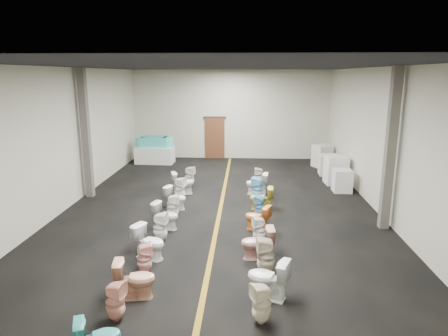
{
  "coord_description": "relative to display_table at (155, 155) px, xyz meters",
  "views": [
    {
      "loc": [
        0.8,
        -12.45,
        4.27
      ],
      "look_at": [
        0.06,
        1.0,
        1.1
      ],
      "focal_mm": 32.0,
      "sensor_mm": 36.0,
      "label": 1
    }
  ],
  "objects": [
    {
      "name": "floor",
      "position": [
        3.65,
        -6.57,
        -0.41
      ],
      "size": [
        16.0,
        16.0,
        0.0
      ],
      "primitive_type": "plane",
      "color": "black",
      "rests_on": "ground"
    },
    {
      "name": "ceiling",
      "position": [
        3.65,
        -6.57,
        4.09
      ],
      "size": [
        16.0,
        16.0,
        0.0
      ],
      "primitive_type": "plane",
      "rotation": [
        3.14,
        0.0,
        0.0
      ],
      "color": "black",
      "rests_on": "ground"
    },
    {
      "name": "wall_back",
      "position": [
        3.65,
        1.43,
        1.84
      ],
      "size": [
        10.0,
        0.0,
        10.0
      ],
      "primitive_type": "plane",
      "rotation": [
        1.57,
        0.0,
        0.0
      ],
      "color": "#B8B69D",
      "rests_on": "ground"
    },
    {
      "name": "wall_front",
      "position": [
        3.65,
        -14.57,
        1.84
      ],
      "size": [
        10.0,
        0.0,
        10.0
      ],
      "primitive_type": "plane",
      "rotation": [
        -1.57,
        0.0,
        0.0
      ],
      "color": "#B8B69D",
      "rests_on": "ground"
    },
    {
      "name": "wall_left",
      "position": [
        -1.35,
        -6.57,
        1.84
      ],
      "size": [
        0.0,
        16.0,
        16.0
      ],
      "primitive_type": "plane",
      "rotation": [
        1.57,
        0.0,
        1.57
      ],
      "color": "#B8B69D",
      "rests_on": "ground"
    },
    {
      "name": "wall_right",
      "position": [
        8.65,
        -6.57,
        1.84
      ],
      "size": [
        0.0,
        16.0,
        16.0
      ],
      "primitive_type": "plane",
      "rotation": [
        1.57,
        0.0,
        -1.57
      ],
      "color": "#B8B69D",
      "rests_on": "ground"
    },
    {
      "name": "aisle_stripe",
      "position": [
        3.65,
        -6.57,
        -0.4
      ],
      "size": [
        0.12,
        15.6,
        0.01
      ],
      "primitive_type": "cube",
      "color": "#8D6614",
      "rests_on": "floor"
    },
    {
      "name": "back_door",
      "position": [
        2.85,
        1.37,
        0.64
      ],
      "size": [
        1.0,
        0.1,
        2.1
      ],
      "primitive_type": "cube",
      "color": "#562D19",
      "rests_on": "floor"
    },
    {
      "name": "door_frame",
      "position": [
        2.85,
        1.38,
        1.71
      ],
      "size": [
        1.15,
        0.08,
        0.1
      ],
      "primitive_type": "cube",
      "color": "#331C11",
      "rests_on": "back_door"
    },
    {
      "name": "column_left",
      "position": [
        -1.1,
        -5.57,
        1.84
      ],
      "size": [
        0.25,
        0.25,
        4.5
      ],
      "primitive_type": "cube",
      "color": "#59544C",
      "rests_on": "floor"
    },
    {
      "name": "column_right",
      "position": [
        8.4,
        -8.07,
        1.84
      ],
      "size": [
        0.25,
        0.25,
        4.5
      ],
      "primitive_type": "cube",
      "color": "#59544C",
      "rests_on": "floor"
    },
    {
      "name": "display_table",
      "position": [
        0.0,
        0.0,
        0.0
      ],
      "size": [
        1.87,
        1.01,
        0.81
      ],
      "primitive_type": "cube",
      "rotation": [
        0.0,
        0.0,
        -0.05
      ],
      "color": "silver",
      "rests_on": "floor"
    },
    {
      "name": "bathtub",
      "position": [
        0.0,
        0.0,
        0.66
      ],
      "size": [
        1.86,
        0.7,
        0.55
      ],
      "rotation": [
        0.0,
        0.0,
        -0.04
      ],
      "color": "#44C4BC",
      "rests_on": "display_table"
    },
    {
      "name": "appliance_crate_a",
      "position": [
        8.05,
        -4.49,
        0.01
      ],
      "size": [
        0.65,
        0.65,
        0.84
      ],
      "primitive_type": "cube",
      "rotation": [
        0.0,
        0.0,
        -0.0
      ],
      "color": "silver",
      "rests_on": "floor"
    },
    {
      "name": "appliance_crate_b",
      "position": [
        8.05,
        -3.37,
        0.15
      ],
      "size": [
        0.87,
        0.87,
        1.12
      ],
      "primitive_type": "cube",
      "rotation": [
        0.0,
        0.0,
        0.07
      ],
      "color": "white",
      "rests_on": "floor"
    },
    {
      "name": "appliance_crate_c",
      "position": [
        8.05,
        -1.91,
        0.03
      ],
      "size": [
        0.81,
        0.81,
        0.88
      ],
      "primitive_type": "cube",
      "rotation": [
        0.0,
        0.0,
        -0.04
      ],
      "color": "silver",
      "rests_on": "floor"
    },
    {
      "name": "appliance_crate_d",
      "position": [
        8.05,
        -0.42,
        0.12
      ],
      "size": [
        0.98,
        0.98,
        1.05
      ],
      "primitive_type": "cube",
      "rotation": [
        0.0,
        0.0,
        0.43
      ],
      "color": "silver",
      "rests_on": "floor"
    },
    {
      "name": "toilet_left_1",
      "position": [
        2.19,
        -12.84,
        -0.03
      ],
      "size": [
        0.4,
        0.4,
        0.75
      ],
      "primitive_type": "imported",
      "rotation": [
        0.0,
        0.0,
        1.38
      ],
      "color": "#EAA58D",
      "rests_on": "floor"
    },
    {
      "name": "toilet_left_2",
      "position": [
        2.34,
        -12.08,
        -0.01
      ],
      "size": [
        0.85,
        0.57,
        0.8
      ],
      "primitive_type": "imported",
      "rotation": [
        0.0,
        0.0,
        1.74
      ],
      "color": "tan",
      "rests_on": "floor"
    },
    {
      "name": "toilet_left_3",
      "position": [
        2.28,
        -11.11,
        -0.05
      ],
      "size": [
        0.42,
        0.41,
        0.71
      ],
      "primitive_type": "imported",
      "rotation": [
        0.0,
        0.0,
        1.94
      ],
      "color": "#F7B1A7",
      "rests_on": "floor"
    },
    {
      "name": "toilet_left_4",
      "position": [
        2.21,
        -10.35,
        -0.0
      ],
      "size": [
        0.91,
        0.74,
        0.81
      ],
      "primitive_type": "imported",
      "rotation": [
        0.0,
        0.0,
        1.15
      ],
      "color": "white",
      "rests_on": "floor"
    },
    {
      "name": "toilet_left_5",
      "position": [
        2.26,
        -9.39,
        -0.0
      ],
      "size": [
        0.41,
        0.4,
        0.8
      ],
      "primitive_type": "imported",
      "rotation": [
        0.0,
        0.0,
        1.45
      ],
      "color": "white",
      "rests_on": "floor"
    },
    {
      "name": "toilet_left_6",
      "position": [
        2.22,
        -8.48,
        -0.02
      ],
      "size": [
        0.84,
        0.61,
        0.77
      ],
      "primitive_type": "imported",
      "rotation": [
        0.0,
        0.0,
        1.3
      ],
      "color": "silver",
      "rests_on": "floor"
    },
    {
      "name": "toilet_left_7",
      "position": [
        2.29,
        -7.73,
        -0.02
      ],
      "size": [
        0.36,
        0.36,
        0.77
      ],
      "primitive_type": "imported",
      "rotation": [
        0.0,
        0.0,
        1.59
      ],
      "color": "white",
      "rests_on": "floor"
    },
    {
      "name": "toilet_left_8",
      "position": [
        2.2,
        -6.75,
        -0.04
      ],
      "size": [
        0.82,
        0.64,
        0.74
      ],
      "primitive_type": "imported",
      "rotation": [
        0.0,
        0.0,
        1.21
      ],
      "color": "white",
      "rests_on": "floor"
    },
    {
      "name": "toilet_left_9",
      "position": [
        2.2,
        -5.91,
        0.01
      ],
      "size": [
        0.49,
        0.48,
        0.83
      ],
      "primitive_type": "imported",
      "rotation": [
        0.0,
        0.0,
        1.22
      ],
      "color": "white",
      "rests_on": "floor"
    },
    {
      "name": "toilet_left_10",
      "position": [
        2.18,
        -5.1,
        0.01
      ],
      "size": [
        0.92,
        0.68,
        0.83
      ],
      "primitive_type": "imported",
      "rotation": [
        0.0,
        0.0,
        1.87
      ],
      "color": "silver",
      "rests_on": "floor"
    },
    {
      "name": "toilet_left_11",
      "position": [
        2.29,
        -4.11,
        -0.01
      ],
      "size": [
        0.46,
        0.46,
        0.8
      ],
      "primitive_type": "imported",
      "rotation": [
        0.0,
        0.0,
        1.25
      ],
      "color": "white",
      "rests_on": "floor"
    },
    {
      "name": "toilet_right_0",
      "position": [
        4.76,
        -12.77,
        -0.03
      ],
      "size": [
        0.46,
        0.45,
        0.75
      ],
      "primitive_type": "imported",
      "rotation": [
        0.0,
        0.0,
        -1.14
      ],
      "color": "beige",
      "rests_on": "floor"
    },
    {
      "name": "toilet_right_1",
      "position": [
        4.91,
        -11.95,
        0.01
      ],
      "size": [
        0.93,
        0.74,
        0.84
      ],
      "primitive_type": "imported",
      "rotation": [
        0.0,
        0.0,
        -1.95
      ],
      "color": "white",
      "rests_on": "floor"
    },
    {
      "name": "toilet_right_2",
      "position": [
        4.92,
        -11.0,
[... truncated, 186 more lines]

